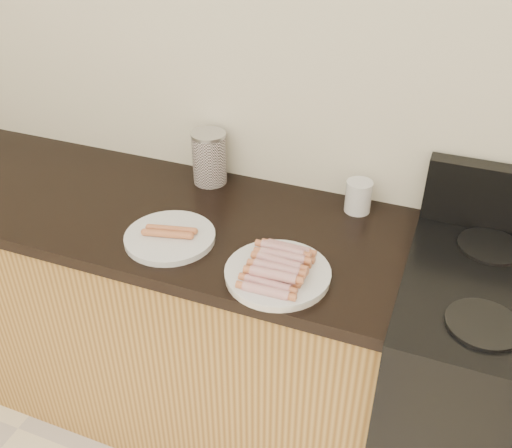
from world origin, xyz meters
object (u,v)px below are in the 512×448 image
at_px(stove, 512,415).
at_px(canister, 209,158).
at_px(main_plate, 278,275).
at_px(mug, 358,196).
at_px(side_plate, 170,237).

bearing_deg(stove, canister, 167.27).
bearing_deg(main_plate, mug, 73.49).
bearing_deg(canister, stove, -12.73).
distance_m(stove, mug, 0.79).
xyz_separation_m(stove, mug, (-0.57, 0.24, 0.50)).
relative_size(stove, mug, 8.87).
bearing_deg(stove, side_plate, -173.70).
bearing_deg(mug, stove, -23.21).
bearing_deg(canister, main_plate, -46.31).
height_order(main_plate, canister, canister).
bearing_deg(side_plate, main_plate, -8.00).
bearing_deg(mug, main_plate, -106.51).
distance_m(stove, canister, 1.23).
height_order(stove, canister, canister).
bearing_deg(mug, canister, -180.00).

